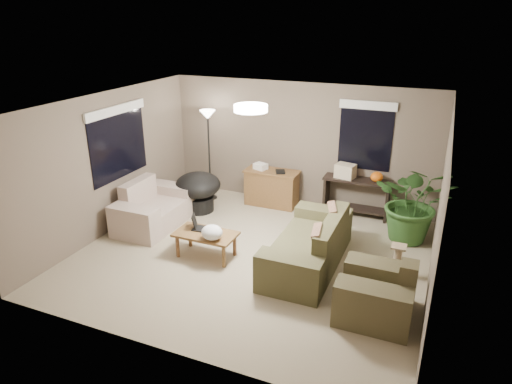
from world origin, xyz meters
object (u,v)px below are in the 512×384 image
at_px(papasan_chair, 198,189).
at_px(armchair, 377,295).
at_px(coffee_table, 206,236).
at_px(houseplant, 413,211).
at_px(loveseat, 153,210).
at_px(main_sofa, 310,248).
at_px(console_table, 356,194).
at_px(floor_lamp, 208,125).
at_px(desk, 272,188).
at_px(cat_scratching_post, 397,262).

bearing_deg(papasan_chair, armchair, -28.58).
xyz_separation_m(coffee_table, houseplant, (3.04, 1.90, 0.20)).
relative_size(loveseat, papasan_chair, 1.49).
bearing_deg(main_sofa, console_table, 82.67).
bearing_deg(houseplant, console_table, 147.99).
distance_m(main_sofa, console_table, 2.21).
distance_m(armchair, houseplant, 2.43).
xyz_separation_m(papasan_chair, houseplant, (4.07, 0.31, 0.09)).
height_order(main_sofa, coffee_table, main_sofa).
xyz_separation_m(loveseat, coffee_table, (1.49, -0.68, 0.06)).
xyz_separation_m(coffee_table, console_table, (1.93, 2.59, 0.08)).
bearing_deg(floor_lamp, coffee_table, -63.56).
bearing_deg(papasan_chair, desk, 34.06).
distance_m(loveseat, console_table, 3.92).
height_order(coffee_table, console_table, console_table).
height_order(loveseat, console_table, loveseat).
bearing_deg(cat_scratching_post, coffee_table, -168.43).
height_order(loveseat, cat_scratching_post, loveseat).
height_order(loveseat, papasan_chair, loveseat).
relative_size(floor_lamp, houseplant, 1.33).
bearing_deg(main_sofa, desk, 125.11).
distance_m(desk, console_table, 1.72).
height_order(coffee_table, cat_scratching_post, cat_scratching_post).
distance_m(main_sofa, loveseat, 3.15).
distance_m(loveseat, cat_scratching_post, 4.44).
bearing_deg(papasan_chair, loveseat, -116.91).
relative_size(coffee_table, cat_scratching_post, 2.00).
xyz_separation_m(console_table, papasan_chair, (-2.96, -1.00, 0.03)).
height_order(console_table, houseplant, houseplant).
bearing_deg(houseplant, loveseat, -164.99).
bearing_deg(loveseat, floor_lamp, 77.30).
distance_m(main_sofa, papasan_chair, 2.94).
distance_m(loveseat, armchair, 4.48).
relative_size(armchair, houseplant, 0.70).
relative_size(coffee_table, papasan_chair, 0.93).
relative_size(console_table, cat_scratching_post, 2.60).
height_order(armchair, console_table, armchair).
height_order(desk, papasan_chair, papasan_chair).
bearing_deg(loveseat, coffee_table, -24.63).
bearing_deg(armchair, main_sofa, 142.20).
bearing_deg(main_sofa, cat_scratching_post, 8.78).
height_order(main_sofa, houseplant, houseplant).
xyz_separation_m(coffee_table, papasan_chair, (-1.03, 1.59, 0.11)).
bearing_deg(floor_lamp, houseplant, -5.22).
bearing_deg(houseplant, coffee_table, -147.97).
bearing_deg(floor_lamp, papasan_chair, -81.72).
height_order(armchair, papasan_chair, armchair).
bearing_deg(armchair, floor_lamp, 144.80).
relative_size(loveseat, armchair, 1.60).
relative_size(main_sofa, console_table, 1.69).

